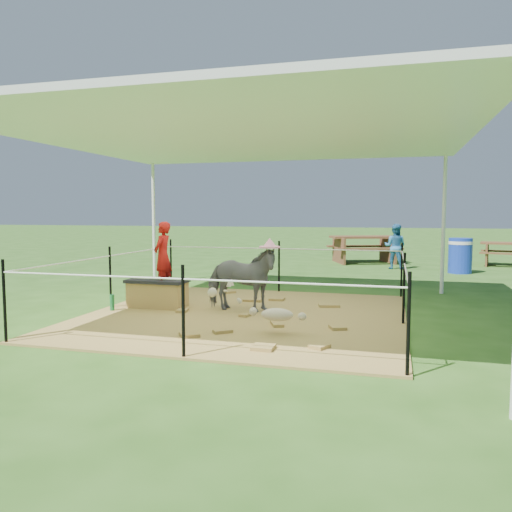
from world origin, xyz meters
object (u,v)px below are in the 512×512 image
(picnic_table_far, at_px, (511,254))
(straw_bale, at_px, (158,295))
(distant_person, at_px, (395,246))
(trash_barrel, at_px, (460,256))
(picnic_table_near, at_px, (364,249))
(pony, at_px, (241,279))
(green_bottle, at_px, (112,302))
(foal, at_px, (277,312))
(woman, at_px, (163,249))

(picnic_table_far, bearing_deg, straw_bale, -117.74)
(distant_person, bearing_deg, trash_barrel, 175.61)
(picnic_table_near, bearing_deg, pony, -119.65)
(straw_bale, relative_size, distant_person, 0.73)
(straw_bale, distance_m, picnic_table_near, 8.79)
(green_bottle, distance_m, foal, 2.91)
(straw_bale, height_order, foal, foal)
(picnic_table_far, bearing_deg, green_bottle, -118.45)
(picnic_table_far, bearing_deg, picnic_table_near, -166.72)
(woman, distance_m, picnic_table_near, 8.78)
(straw_bale, bearing_deg, picnic_table_far, 50.95)
(woman, height_order, trash_barrel, woman)
(green_bottle, height_order, distant_person, distant_person)
(foal, relative_size, trash_barrel, 1.12)
(trash_barrel, xyz_separation_m, picnic_table_far, (1.63, 2.16, -0.10))
(distant_person, bearing_deg, picnic_table_far, -138.97)
(foal, bearing_deg, distant_person, 76.05)
(picnic_table_far, bearing_deg, woman, -117.33)
(green_bottle, relative_size, picnic_table_far, 0.15)
(pony, height_order, distant_person, distant_person)
(woman, height_order, distant_person, woman)
(green_bottle, xyz_separation_m, picnic_table_far, (7.44, 8.95, 0.19))
(picnic_table_far, bearing_deg, pony, -111.62)
(foal, bearing_deg, trash_barrel, 64.26)
(trash_barrel, bearing_deg, distant_person, 161.08)
(green_bottle, bearing_deg, distant_person, 60.12)
(pony, bearing_deg, foal, -142.50)
(foal, relative_size, distant_person, 0.81)
(pony, height_order, picnic_table_far, pony)
(woman, relative_size, foal, 1.07)
(woman, distance_m, distant_person, 7.77)
(trash_barrel, relative_size, distant_person, 0.73)
(green_bottle, height_order, picnic_table_far, picnic_table_far)
(straw_bale, height_order, pony, pony)
(green_bottle, relative_size, distant_person, 0.20)
(straw_bale, distance_m, woman, 0.74)
(foal, xyz_separation_m, trash_barrel, (3.01, 7.58, 0.14))
(straw_bale, relative_size, trash_barrel, 1.00)
(green_bottle, bearing_deg, picnic_table_far, 50.25)
(green_bottle, xyz_separation_m, foal, (2.80, -0.78, 0.15))
(green_bottle, distance_m, distant_person, 8.48)
(foal, height_order, picnic_table_near, picnic_table_near)
(pony, xyz_separation_m, distant_person, (2.28, 6.89, 0.09))
(pony, bearing_deg, trash_barrel, -28.66)
(straw_bale, relative_size, picnic_table_near, 0.45)
(picnic_table_far, relative_size, distant_person, 1.33)
(straw_bale, height_order, green_bottle, straw_bale)
(pony, distance_m, trash_barrel, 7.43)
(picnic_table_near, bearing_deg, foal, -113.41)
(pony, bearing_deg, picnic_table_far, -30.18)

